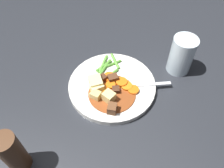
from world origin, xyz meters
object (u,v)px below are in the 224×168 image
potato_chunk_1 (109,97)px  water_glass (182,55)px  carrot_slice_5 (111,85)px  potato_chunk_0 (96,83)px  carrot_slice_4 (110,77)px  fork (139,85)px  carrot_slice_1 (127,86)px  meat_chunk_3 (102,79)px  meat_chunk_0 (117,90)px  potato_chunk_2 (96,95)px  carrot_slice_0 (103,88)px  carrot_slice_2 (133,90)px  meat_chunk_1 (112,108)px  meat_chunk_2 (113,79)px  carrot_slice_3 (122,83)px  dinner_plate (112,86)px  potato_chunk_3 (97,88)px  pepper_mill (13,153)px

potato_chunk_1 → water_glass: 0.26m
carrot_slice_5 → potato_chunk_0: bearing=-113.9°
carrot_slice_4 → fork: carrot_slice_4 is taller
carrot_slice_1 → meat_chunk_3: size_ratio=1.25×
meat_chunk_0 → potato_chunk_2: bearing=-90.2°
meat_chunk_3 → water_glass: (0.02, 0.24, 0.03)m
carrot_slice_5 → carrot_slice_0: bearing=-89.4°
carrot_slice_2 → meat_chunk_0: 0.05m
carrot_slice_0 → meat_chunk_1: (0.08, 0.00, 0.01)m
carrot_slice_2 → carrot_slice_4: 0.08m
potato_chunk_2 → carrot_slice_5: bearing=112.7°
potato_chunk_1 → meat_chunk_0: potato_chunk_1 is taller
meat_chunk_2 → water_glass: 0.22m
fork → water_glass: bearing=101.7°
potato_chunk_0 → carrot_slice_1: bearing=67.0°
carrot_slice_4 → carrot_slice_5: (0.03, -0.01, 0.00)m
carrot_slice_2 → carrot_slice_5: 0.07m
carrot_slice_3 → meat_chunk_2: bearing=-133.6°
carrot_slice_2 → potato_chunk_0: bearing=-119.5°
carrot_slice_0 → potato_chunk_0: size_ratio=0.70×
dinner_plate → carrot_slice_5: (0.01, -0.01, 0.01)m
carrot_slice_1 → potato_chunk_2: 0.09m
carrot_slice_5 → carrot_slice_3: bearing=87.6°
carrot_slice_3 → potato_chunk_3: (-0.00, -0.07, 0.01)m
carrot_slice_3 → carrot_slice_4: (-0.03, -0.02, -0.00)m
carrot_slice_3 → meat_chunk_2: (-0.02, -0.02, 0.00)m
carrot_slice_0 → meat_chunk_2: meat_chunk_2 is taller
potato_chunk_1 → potato_chunk_2: potato_chunk_1 is taller
carrot_slice_2 → meat_chunk_0: meat_chunk_0 is taller
carrot_slice_5 → meat_chunk_2: (-0.02, 0.01, 0.01)m
potato_chunk_2 → pepper_mill: (0.11, -0.22, 0.04)m
water_glass → carrot_slice_0: bearing=-88.5°
carrot_slice_1 → carrot_slice_4: 0.06m
carrot_slice_0 → meat_chunk_3: size_ratio=1.11×
carrot_slice_2 → pepper_mill: bearing=-73.7°
carrot_slice_5 → meat_chunk_0: size_ratio=1.37×
carrot_slice_0 → potato_chunk_2: (0.02, -0.03, 0.01)m
carrot_slice_5 → pepper_mill: 0.30m
dinner_plate → carrot_slice_3: bearing=69.4°
pepper_mill → dinner_plate: bearing=116.7°
potato_chunk_1 → carrot_slice_1: bearing=112.0°
carrot_slice_0 → meat_chunk_2: 0.04m
meat_chunk_2 → meat_chunk_3: meat_chunk_2 is taller
carrot_slice_1 → meat_chunk_2: bearing=-139.9°
carrot_slice_0 → meat_chunk_1: bearing=0.0°
carrot_slice_0 → fork: bearing=76.7°
carrot_slice_1 → fork: carrot_slice_1 is taller
carrot_slice_1 → potato_chunk_3: 0.09m
carrot_slice_1 → carrot_slice_5: carrot_slice_5 is taller
carrot_slice_3 → meat_chunk_1: size_ratio=1.27×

